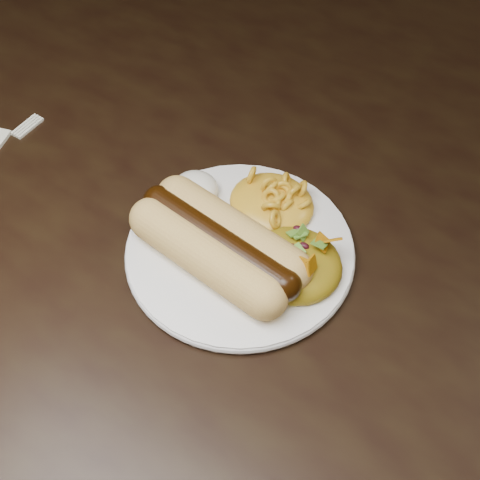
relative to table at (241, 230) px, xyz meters
The scene contains 7 objects.
floor 0.66m from the table, ahead, with size 4.00×4.00×0.00m, color #46371A.
table is the anchor object (origin of this frame).
plate 0.14m from the table, 56.95° to the right, with size 0.20×0.20×0.01m, color white.
hotdog 0.17m from the table, 65.99° to the right, with size 0.14×0.08×0.04m.
mac_and_cheese 0.13m from the table, 29.11° to the right, with size 0.08×0.07×0.03m, color gold.
sour_cream 0.13m from the table, 102.41° to the right, with size 0.04×0.04×0.03m, color white.
taco_salad 0.18m from the table, 36.46° to the right, with size 0.08×0.08×0.04m.
Camera 1 is at (0.25, -0.37, 1.23)m, focal length 50.00 mm.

